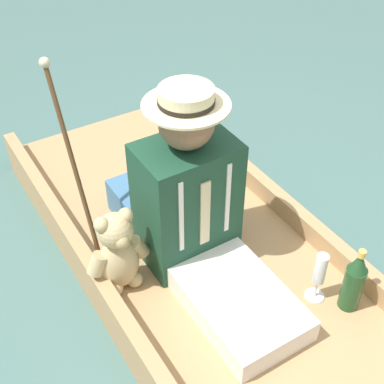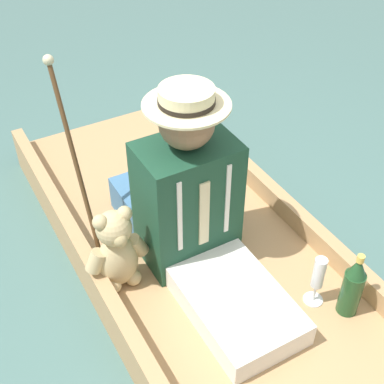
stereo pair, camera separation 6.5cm
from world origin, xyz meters
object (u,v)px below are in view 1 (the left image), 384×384
object	(u,v)px
seated_person	(198,212)
walking_cane	(70,150)
teddy_bear	(118,253)
champagne_bottle	(354,281)
wine_glass	(320,272)

from	to	relation	value
seated_person	walking_cane	xyz separation A→B (m)	(0.36, -0.41, 0.19)
seated_person	teddy_bear	size ratio (longest dim) A/B	2.09
walking_cane	champagne_bottle	world-z (taller)	walking_cane
teddy_bear	walking_cane	xyz separation A→B (m)	(0.02, -0.34, 0.31)
wine_glass	champagne_bottle	world-z (taller)	champagne_bottle
seated_person	wine_glass	xyz separation A→B (m)	(-0.31, 0.41, -0.15)
seated_person	champagne_bottle	size ratio (longest dim) A/B	2.65
seated_person	champagne_bottle	distance (m)	0.67
teddy_bear	wine_glass	bearing A→B (deg)	143.44
teddy_bear	wine_glass	xyz separation A→B (m)	(-0.65, 0.48, -0.04)
wine_glass	champagne_bottle	distance (m)	0.13
teddy_bear	walking_cane	distance (m)	0.46
wine_glass	teddy_bear	bearing A→B (deg)	-36.56
teddy_bear	walking_cane	size ratio (longest dim) A/B	0.47
walking_cane	champagne_bottle	distance (m)	1.24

